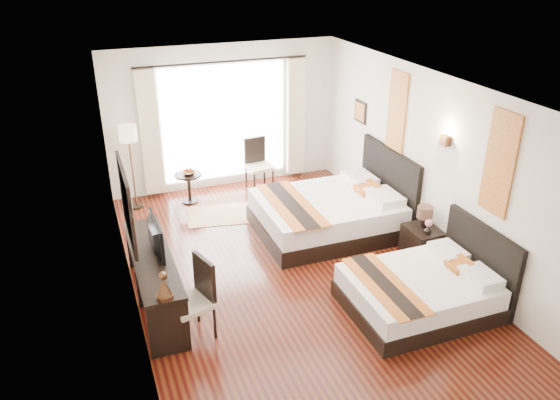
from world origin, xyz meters
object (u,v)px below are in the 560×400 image
object	(u,v)px
desk_chair	(193,314)
table_lamp	(425,214)
bed_near	(424,289)
vase	(428,232)
floor_lamp	(128,139)
nightstand	(422,244)
television	(151,237)
console_desk	(155,280)
bed_far	(332,212)
window_chair	(259,174)
fruit_bowl	(189,173)
side_table	(189,188)

from	to	relation	value
desk_chair	table_lamp	bearing A→B (deg)	171.87
bed_near	table_lamp	distance (m)	1.40
vase	floor_lamp	xyz separation A→B (m)	(-3.84, 3.59, 0.77)
vase	desk_chair	world-z (taller)	desk_chair
table_lamp	vase	bearing A→B (deg)	-107.72
nightstand	television	world-z (taller)	television
console_desk	desk_chair	distance (m)	0.90
desk_chair	floor_lamp	world-z (taller)	floor_lamp
bed_near	console_desk	xyz separation A→B (m)	(-3.33, 1.34, 0.10)
bed_far	table_lamp	size ratio (longest dim) A/B	6.23
vase	floor_lamp	distance (m)	5.32
vase	television	world-z (taller)	television
bed_near	bed_far	size ratio (longest dim) A/B	0.82
nightstand	table_lamp	bearing A→B (deg)	62.31
television	desk_chair	size ratio (longest dim) A/B	0.77
nightstand	window_chair	xyz separation A→B (m)	(-1.47, 3.45, 0.04)
table_lamp	bed_near	bearing A→B (deg)	-122.21
console_desk	window_chair	distance (m)	4.05
television	console_desk	bearing A→B (deg)	165.98
bed_near	television	xyz separation A→B (m)	(-3.31, 1.43, 0.70)
vase	window_chair	world-z (taller)	window_chair
fruit_bowl	bed_near	bearing A→B (deg)	-62.93
vase	desk_chair	size ratio (longest dim) A/B	0.11
side_table	window_chair	size ratio (longest dim) A/B	0.56
floor_lamp	fruit_bowl	distance (m)	1.24
fruit_bowl	window_chair	world-z (taller)	window_chair
window_chair	vase	bearing A→B (deg)	15.50
desk_chair	window_chair	bearing A→B (deg)	-136.22
floor_lamp	window_chair	bearing A→B (deg)	0.14
console_desk	floor_lamp	xyz separation A→B (m)	(0.13, 3.16, 0.95)
bed_near	fruit_bowl	bearing A→B (deg)	117.07
side_table	table_lamp	bearing A→B (deg)	-48.07
console_desk	side_table	xyz separation A→B (m)	(1.11, 3.04, -0.09)
television	desk_chair	xyz separation A→B (m)	(0.31, -0.92, -0.67)
bed_far	console_desk	distance (m)	3.30
table_lamp	console_desk	world-z (taller)	table_lamp
table_lamp	window_chair	xyz separation A→B (m)	(-1.50, 3.39, -0.45)
desk_chair	side_table	size ratio (longest dim) A/B	1.83
desk_chair	window_chair	distance (m)	4.56
bed_near	console_desk	bearing A→B (deg)	158.13
bed_near	table_lamp	world-z (taller)	bed_near
fruit_bowl	console_desk	bearing A→B (deg)	-110.33
side_table	desk_chair	bearing A→B (deg)	-101.30
bed_near	window_chair	world-z (taller)	bed_near
table_lamp	floor_lamp	xyz separation A→B (m)	(-3.91, 3.39, 0.58)
vase	side_table	xyz separation A→B (m)	(-2.86, 3.47, -0.27)
bed_far	side_table	world-z (taller)	bed_far
television	side_table	distance (m)	3.22
bed_far	desk_chair	size ratio (longest dim) A/B	2.24
table_lamp	window_chair	bearing A→B (deg)	113.89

